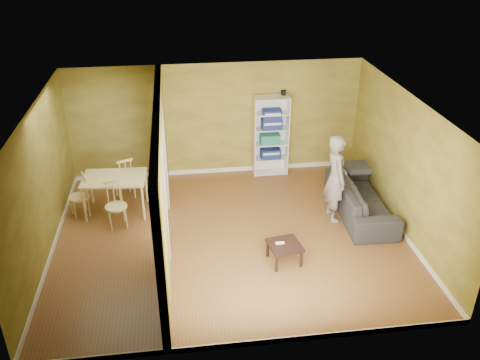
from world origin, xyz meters
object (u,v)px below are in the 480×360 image
at_px(coffee_table, 285,247).
at_px(dining_table, 114,181).
at_px(bookshelf, 271,135).
at_px(chair_far, 124,177).
at_px(person, 336,171).
at_px(chair_near, 116,205).
at_px(chair_left, 79,196).
at_px(sofa, 361,194).

bearing_deg(coffee_table, dining_table, 144.93).
bearing_deg(dining_table, bookshelf, 21.58).
distance_m(coffee_table, chair_far, 3.96).
xyz_separation_m(coffee_table, chair_far, (-2.90, 2.69, 0.17)).
distance_m(person, chair_near, 4.27).
distance_m(dining_table, chair_left, 0.77).
height_order(coffee_table, chair_near, chair_near).
bearing_deg(chair_near, chair_far, 73.57).
xyz_separation_m(person, chair_far, (-4.15, 1.40, -0.57)).
bearing_deg(chair_left, bookshelf, 86.76).
relative_size(bookshelf, dining_table, 1.50).
bearing_deg(chair_far, chair_left, 12.30).
height_order(sofa, chair_far, chair_far).
height_order(sofa, dining_table, sofa).
distance_m(bookshelf, coffee_table, 3.55).
bearing_deg(coffee_table, person, 46.00).
distance_m(person, bookshelf, 2.34).
bearing_deg(bookshelf, person, -68.18).
xyz_separation_m(chair_left, chair_near, (0.77, -0.51, 0.02)).
relative_size(sofa, chair_near, 2.50).
bearing_deg(dining_table, coffee_table, -35.07).
xyz_separation_m(dining_table, chair_left, (-0.72, -0.07, -0.25)).
height_order(sofa, coffee_table, sofa).
xyz_separation_m(chair_near, chair_far, (0.07, 1.15, 0.01)).
xyz_separation_m(sofa, chair_near, (-4.83, 0.14, 0.02)).
xyz_separation_m(bookshelf, chair_far, (-3.28, -0.78, -0.45)).
bearing_deg(chair_near, coffee_table, -40.25).
xyz_separation_m(coffee_table, chair_near, (-2.97, 1.54, 0.15)).
bearing_deg(coffee_table, sofa, 37.09).
distance_m(sofa, dining_table, 4.94).
relative_size(dining_table, chair_far, 1.30).
bearing_deg(chair_left, sofa, 61.25).
relative_size(sofa, chair_left, 2.62).
distance_m(person, coffee_table, 1.95).
distance_m(sofa, person, 0.87).
bearing_deg(chair_far, dining_table, 53.07).
height_order(chair_left, chair_near, chair_near).
xyz_separation_m(sofa, chair_far, (-4.76, 1.28, 0.04)).
bearing_deg(bookshelf, coffee_table, -96.28).
xyz_separation_m(dining_table, chair_far, (0.12, 0.57, -0.22)).
relative_size(chair_left, chair_far, 0.92).
bearing_deg(chair_far, person, 136.77).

